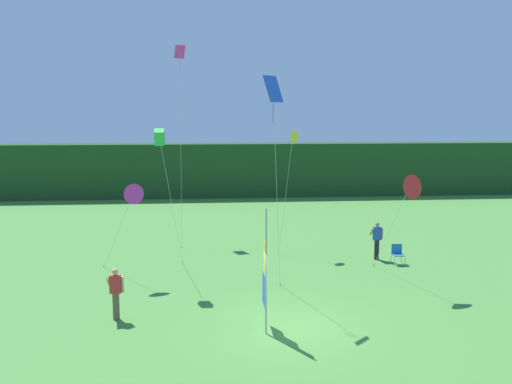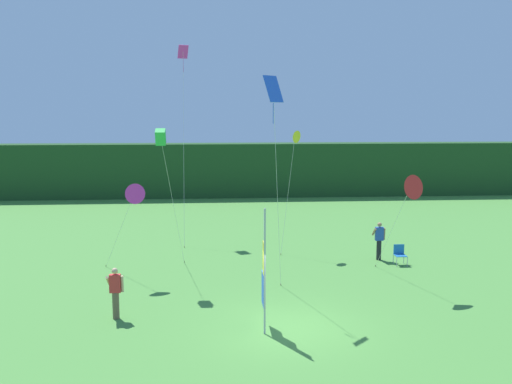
{
  "view_description": "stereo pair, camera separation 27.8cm",
  "coord_description": "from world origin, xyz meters",
  "px_view_note": "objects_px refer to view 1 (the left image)",
  "views": [
    {
      "loc": [
        -2.47,
        -17.13,
        6.78
      ],
      "look_at": [
        -0.74,
        2.53,
        4.0
      ],
      "focal_mm": 40.12,
      "sensor_mm": 36.0,
      "label": 1
    },
    {
      "loc": [
        -2.2,
        -17.15,
        6.78
      ],
      "look_at": [
        -0.74,
        2.53,
        4.0
      ],
      "focal_mm": 40.12,
      "sensor_mm": 36.0,
      "label": 2
    }
  ],
  "objects_px": {
    "kite_yellow_delta_3": "(293,137)",
    "kite_green_box_4": "(160,138)",
    "kite_magenta_delta_6": "(133,194)",
    "kite_red_delta_1": "(409,187)",
    "folding_chair": "(398,253)",
    "kite_magenta_diamond_2": "(180,67)",
    "person_mid_field": "(116,292)",
    "banner_flag": "(265,272)",
    "person_near_banner": "(377,239)",
    "kite_blue_diamond_0": "(273,99)"
  },
  "relations": [
    {
      "from": "folding_chair",
      "to": "kite_red_delta_1",
      "type": "bearing_deg",
      "value": -103.9
    },
    {
      "from": "person_mid_field",
      "to": "kite_magenta_delta_6",
      "type": "relative_size",
      "value": 0.43
    },
    {
      "from": "person_mid_field",
      "to": "kite_blue_diamond_0",
      "type": "xyz_separation_m",
      "value": [
        5.36,
        1.53,
        6.3
      ]
    },
    {
      "from": "folding_chair",
      "to": "kite_yellow_delta_3",
      "type": "xyz_separation_m",
      "value": [
        -4.33,
        3.1,
        5.04
      ]
    },
    {
      "from": "kite_magenta_delta_6",
      "to": "kite_yellow_delta_3",
      "type": "bearing_deg",
      "value": 32.89
    },
    {
      "from": "person_mid_field",
      "to": "folding_chair",
      "type": "height_order",
      "value": "person_mid_field"
    },
    {
      "from": "kite_red_delta_1",
      "to": "folding_chair",
      "type": "bearing_deg",
      "value": 76.1
    },
    {
      "from": "kite_blue_diamond_0",
      "to": "kite_magenta_delta_6",
      "type": "distance_m",
      "value": 7.06
    },
    {
      "from": "kite_yellow_delta_3",
      "to": "kite_magenta_delta_6",
      "type": "bearing_deg",
      "value": -147.11
    },
    {
      "from": "person_near_banner",
      "to": "kite_blue_diamond_0",
      "type": "bearing_deg",
      "value": -136.11
    },
    {
      "from": "kite_green_box_4",
      "to": "person_near_banner",
      "type": "bearing_deg",
      "value": 14.86
    },
    {
      "from": "kite_yellow_delta_3",
      "to": "kite_magenta_delta_6",
      "type": "distance_m",
      "value": 8.69
    },
    {
      "from": "person_mid_field",
      "to": "kite_magenta_diamond_2",
      "type": "height_order",
      "value": "kite_magenta_diamond_2"
    },
    {
      "from": "person_near_banner",
      "to": "kite_green_box_4",
      "type": "distance_m",
      "value": 11.04
    },
    {
      "from": "person_mid_field",
      "to": "kite_magenta_delta_6",
      "type": "bearing_deg",
      "value": 88.88
    },
    {
      "from": "person_mid_field",
      "to": "kite_blue_diamond_0",
      "type": "relative_size",
      "value": 0.21
    },
    {
      "from": "folding_chair",
      "to": "kite_red_delta_1",
      "type": "xyz_separation_m",
      "value": [
        -0.87,
        -3.52,
        3.43
      ]
    },
    {
      "from": "kite_green_box_4",
      "to": "folding_chair",
      "type": "bearing_deg",
      "value": 9.32
    },
    {
      "from": "banner_flag",
      "to": "kite_yellow_delta_3",
      "type": "bearing_deg",
      "value": 76.95
    },
    {
      "from": "folding_chair",
      "to": "kite_magenta_diamond_2",
      "type": "relative_size",
      "value": 0.09
    },
    {
      "from": "kite_yellow_delta_3",
      "to": "person_mid_field",
      "type": "bearing_deg",
      "value": -128.54
    },
    {
      "from": "kite_blue_diamond_0",
      "to": "kite_red_delta_1",
      "type": "bearing_deg",
      "value": 9.31
    },
    {
      "from": "person_near_banner",
      "to": "person_mid_field",
      "type": "relative_size",
      "value": 1.02
    },
    {
      "from": "person_near_banner",
      "to": "folding_chair",
      "type": "height_order",
      "value": "person_near_banner"
    },
    {
      "from": "kite_yellow_delta_3",
      "to": "kite_green_box_4",
      "type": "distance_m",
      "value": 7.66
    },
    {
      "from": "kite_green_box_4",
      "to": "kite_red_delta_1",
      "type": "bearing_deg",
      "value": -10.98
    },
    {
      "from": "person_near_banner",
      "to": "kite_yellow_delta_3",
      "type": "height_order",
      "value": "kite_yellow_delta_3"
    },
    {
      "from": "banner_flag",
      "to": "person_mid_field",
      "type": "bearing_deg",
      "value": 164.03
    },
    {
      "from": "kite_red_delta_1",
      "to": "kite_yellow_delta_3",
      "type": "relative_size",
      "value": 0.75
    },
    {
      "from": "kite_yellow_delta_3",
      "to": "kite_blue_diamond_0",
      "type": "bearing_deg",
      "value": -103.69
    },
    {
      "from": "kite_magenta_diamond_2",
      "to": "kite_red_delta_1",
      "type": "bearing_deg",
      "value": -50.89
    },
    {
      "from": "folding_chair",
      "to": "kite_blue_diamond_0",
      "type": "relative_size",
      "value": 0.11
    },
    {
      "from": "kite_blue_diamond_0",
      "to": "kite_yellow_delta_3",
      "type": "xyz_separation_m",
      "value": [
        1.82,
        7.48,
        -1.67
      ]
    },
    {
      "from": "kite_magenta_diamond_2",
      "to": "kite_yellow_delta_3",
      "type": "distance_m",
      "value": 7.95
    },
    {
      "from": "kite_magenta_delta_6",
      "to": "kite_blue_diamond_0",
      "type": "bearing_deg",
      "value": -28.76
    },
    {
      "from": "banner_flag",
      "to": "person_near_banner",
      "type": "bearing_deg",
      "value": 53.45
    },
    {
      "from": "folding_chair",
      "to": "kite_yellow_delta_3",
      "type": "distance_m",
      "value": 7.33
    },
    {
      "from": "banner_flag",
      "to": "kite_red_delta_1",
      "type": "height_order",
      "value": "kite_red_delta_1"
    },
    {
      "from": "kite_red_delta_1",
      "to": "kite_yellow_delta_3",
      "type": "xyz_separation_m",
      "value": [
        -3.46,
        6.62,
        1.61
      ]
    },
    {
      "from": "person_near_banner",
      "to": "kite_yellow_delta_3",
      "type": "bearing_deg",
      "value": 148.35
    },
    {
      "from": "kite_blue_diamond_0",
      "to": "kite_red_delta_1",
      "type": "distance_m",
      "value": 6.27
    },
    {
      "from": "kite_green_box_4",
      "to": "kite_magenta_delta_6",
      "type": "relative_size",
      "value": 1.55
    },
    {
      "from": "banner_flag",
      "to": "person_mid_field",
      "type": "xyz_separation_m",
      "value": [
        -4.78,
        1.37,
        -0.96
      ]
    },
    {
      "from": "person_mid_field",
      "to": "kite_magenta_diamond_2",
      "type": "bearing_deg",
      "value": 82.95
    },
    {
      "from": "person_near_banner",
      "to": "kite_red_delta_1",
      "type": "relative_size",
      "value": 0.4
    },
    {
      "from": "person_near_banner",
      "to": "kite_green_box_4",
      "type": "bearing_deg",
      "value": -165.14
    },
    {
      "from": "kite_red_delta_1",
      "to": "kite_yellow_delta_3",
      "type": "height_order",
      "value": "kite_yellow_delta_3"
    },
    {
      "from": "person_mid_field",
      "to": "kite_magenta_diamond_2",
      "type": "distance_m",
      "value": 15.87
    },
    {
      "from": "kite_blue_diamond_0",
      "to": "kite_red_delta_1",
      "type": "xyz_separation_m",
      "value": [
        5.28,
        0.87,
        -3.28
      ]
    },
    {
      "from": "kite_yellow_delta_3",
      "to": "kite_green_box_4",
      "type": "bearing_deg",
      "value": -141.3
    }
  ]
}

